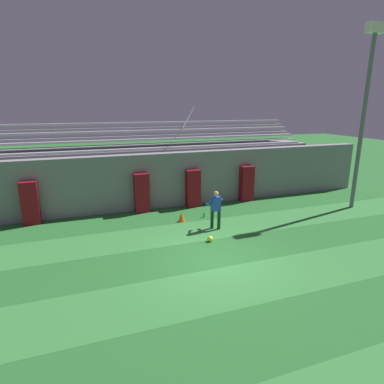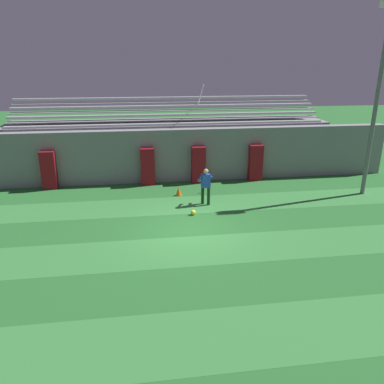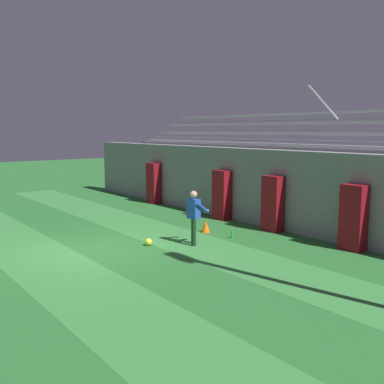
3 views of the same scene
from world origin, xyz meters
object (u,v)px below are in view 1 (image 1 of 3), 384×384
padding_pillar_far_left (30,203)px  floodlight_pole (366,98)px  padding_pillar_far_right (247,183)px  traffic_cone (182,217)px  water_bottle (204,215)px  padding_pillar_gate_right (193,188)px  goalkeeper (216,207)px  soccer_ball (210,239)px  padding_pillar_gate_left (142,193)px

padding_pillar_far_left → floodlight_pole: bearing=-10.8°
padding_pillar_far_right → traffic_cone: 4.87m
water_bottle → floodlight_pole: bearing=-8.3°
padding_pillar_gate_right → goalkeeper: bearing=-93.2°
padding_pillar_far_right → floodlight_pole: (4.57, -2.93, 4.49)m
padding_pillar_far_left → soccer_ball: padding_pillar_far_left is taller
padding_pillar_far_right → goalkeeper: size_ratio=1.16×
padding_pillar_gate_right → floodlight_pole: 9.39m
padding_pillar_gate_left → padding_pillar_gate_right: bearing=0.0°
padding_pillar_gate_left → floodlight_pole: 11.69m
padding_pillar_gate_left → traffic_cone: (1.41, -1.96, -0.76)m
soccer_ball → padding_pillar_far_right: bearing=47.9°
padding_pillar_gate_right → soccer_ball: (-0.92, -4.48, -0.86)m
padding_pillar_far_left → floodlight_pole: (15.33, -2.93, 4.49)m
water_bottle → padding_pillar_gate_left: bearing=145.1°
padding_pillar_far_right → water_bottle: bearing=-150.9°
goalkeeper → floodlight_pole: bearing=2.7°
traffic_cone → water_bottle: 1.18m
padding_pillar_gate_left → soccer_ball: bearing=-68.6°
floodlight_pole → traffic_cone: floodlight_pole is taller
floodlight_pole → water_bottle: size_ratio=36.36×
soccer_ball → traffic_cone: (-0.35, 2.52, 0.10)m
water_bottle → padding_pillar_gate_right: bearing=86.9°
goalkeeper → soccer_ball: size_ratio=7.59×
traffic_cone → water_bottle: traffic_cone is taller
padding_pillar_gate_left → padding_pillar_far_left: 4.95m
traffic_cone → water_bottle: (1.17, 0.16, -0.09)m
goalkeeper → water_bottle: size_ratio=6.96×
padding_pillar_gate_right → water_bottle: 1.99m
padding_pillar_gate_left → water_bottle: 3.25m
traffic_cone → soccer_ball: bearing=-82.2°
padding_pillar_gate_right → goalkeeper: 3.31m
floodlight_pole → traffic_cone: (-8.97, 0.97, -5.25)m
water_bottle → padding_pillar_far_right: bearing=29.1°
padding_pillar_far_right → water_bottle: size_ratio=8.05×
floodlight_pole → traffic_cone: 10.44m
floodlight_pole → water_bottle: bearing=171.7°
goalkeeper → soccer_ball: 1.63m
water_bottle → traffic_cone: bearing=-172.0°
padding_pillar_gate_left → floodlight_pole: size_ratio=0.22×
padding_pillar_far_left → soccer_ball: 8.11m
padding_pillar_gate_right → padding_pillar_far_left: same height
padding_pillar_far_right → traffic_cone: (-4.40, -1.96, -0.76)m
padding_pillar_gate_left → goalkeeper: padding_pillar_gate_left is taller
padding_pillar_gate_left → floodlight_pole: (10.38, -2.93, 4.49)m
goalkeeper → water_bottle: 1.72m
padding_pillar_gate_right → traffic_cone: (-1.26, -1.96, -0.76)m
traffic_cone → padding_pillar_gate_right: bearing=57.2°
padding_pillar_gate_left → padding_pillar_far_left: size_ratio=1.00×
padding_pillar_gate_left → floodlight_pole: bearing=-15.8°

